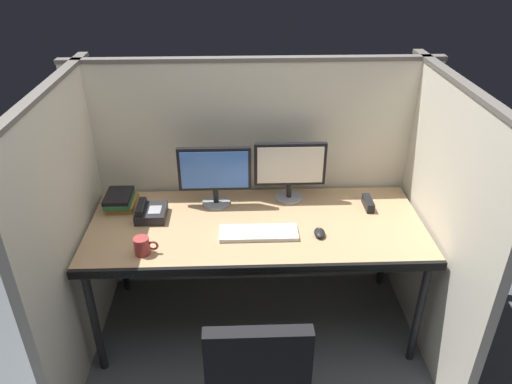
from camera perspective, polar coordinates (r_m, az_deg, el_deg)
name	(u,v)px	position (r m, az deg, el deg)	size (l,w,h in m)	color
ground_plane	(258,356)	(3.00, 0.27, -18.92)	(8.00, 8.00, 0.00)	#4C5156
cubicle_partition_rear	(254,180)	(3.10, -0.28, 1.49)	(2.21, 0.06, 1.57)	beige
cubicle_partition_left	(73,230)	(2.78, -20.89, -4.25)	(0.06, 1.41, 1.57)	beige
cubicle_partition_right	(437,222)	(2.84, 20.63, -3.40)	(0.06, 1.41, 1.57)	beige
desk	(256,232)	(2.76, 0.05, -4.79)	(1.90, 0.80, 0.74)	tan
monitor_left	(215,172)	(2.83, -4.92, 2.32)	(0.43, 0.17, 0.37)	gray
monitor_right	(290,168)	(2.89, 4.05, 2.91)	(0.43, 0.17, 0.37)	gray
keyboard_main	(259,233)	(2.64, 0.33, -4.88)	(0.43, 0.15, 0.02)	silver
computer_mouse	(320,233)	(2.66, 7.56, -4.82)	(0.06, 0.10, 0.04)	black
book_stack	(121,200)	(2.99, -15.75, -0.93)	(0.17, 0.22, 0.09)	olive
coffee_mug	(142,246)	(2.55, -13.32, -6.23)	(0.13, 0.08, 0.09)	#993333
red_stapler	(368,203)	(2.96, 13.15, -1.30)	(0.04, 0.15, 0.06)	black
desk_phone	(150,212)	(2.85, -12.44, -2.39)	(0.17, 0.19, 0.09)	black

